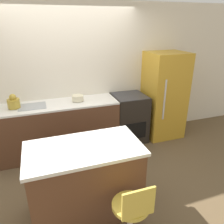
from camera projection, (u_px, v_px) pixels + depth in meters
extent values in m
plane|color=brown|center=(81.00, 157.00, 3.93)|extent=(14.00, 14.00, 0.00)
cube|color=silver|center=(69.00, 77.00, 4.03)|extent=(8.00, 0.06, 2.60)
cube|color=brown|center=(58.00, 129.00, 3.95)|extent=(2.15, 0.63, 0.90)
cube|color=white|center=(55.00, 105.00, 3.77)|extent=(2.15, 0.63, 0.03)
cube|color=#9EA3A8|center=(32.00, 106.00, 3.65)|extent=(0.44, 0.34, 0.01)
cube|color=brown|center=(86.00, 182.00, 2.65)|extent=(1.27, 0.68, 0.89)
cube|color=white|center=(84.00, 149.00, 2.48)|extent=(1.32, 0.73, 0.04)
cube|color=black|center=(129.00, 118.00, 4.37)|extent=(0.63, 0.63, 0.93)
cube|color=black|center=(135.00, 131.00, 4.14)|extent=(0.44, 0.01, 0.33)
cube|color=#333338|center=(130.00, 95.00, 4.19)|extent=(0.60, 0.59, 0.01)
cube|color=gold|center=(164.00, 96.00, 4.43)|extent=(0.74, 0.67, 1.72)
cube|color=silver|center=(164.00, 100.00, 4.05)|extent=(0.02, 0.02, 0.78)
cylinder|color=gold|center=(131.00, 205.00, 2.18)|extent=(0.38, 0.38, 0.04)
cube|color=gold|center=(139.00, 204.00, 1.97)|extent=(0.33, 0.02, 0.31)
cylinder|color=#B29333|center=(14.00, 103.00, 3.55)|extent=(0.20, 0.20, 0.15)
sphere|color=#B29333|center=(13.00, 97.00, 3.51)|extent=(0.11, 0.11, 0.11)
cylinder|color=beige|center=(78.00, 98.00, 3.88)|extent=(0.20, 0.20, 0.10)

